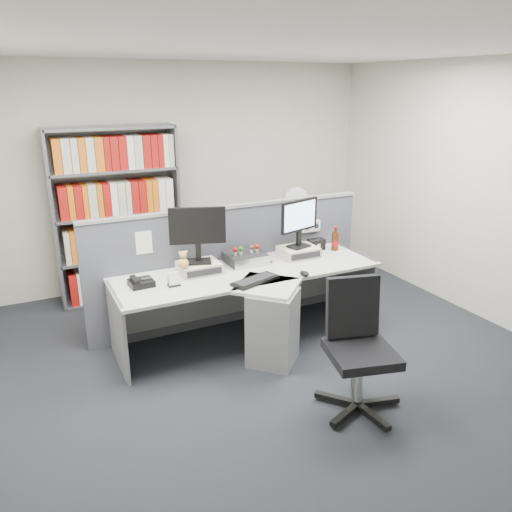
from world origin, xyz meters
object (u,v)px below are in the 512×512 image
speaker (316,244)px  shelving_unit (117,217)px  filing_cabinet (294,254)px  office_chair (358,343)px  mouse (305,273)px  desk_fan (295,203)px  monitor_left (198,230)px  desk_phone (141,282)px  keyboard (255,280)px  desktop_pc (246,258)px  desk_calendar (174,280)px  monitor_right (299,219)px  desk (259,304)px  cola_bottle (335,241)px

speaker → shelving_unit: shelving_unit is taller
filing_cabinet → office_chair: bearing=-109.9°
mouse → desk_fan: desk_fan is taller
monitor_left → desk_phone: bearing=-170.7°
filing_cabinet → desk_fan: 0.68m
speaker → shelving_unit: 2.30m
monitor_left → keyboard: bearing=-50.3°
shelving_unit → desktop_pc: bearing=-55.4°
desk_fan → desktop_pc: bearing=-139.7°
desk_calendar → desk_fan: size_ratio=0.25×
monitor_right → filing_cabinet: bearing=61.8°
desk → speaker: speaker is taller
desk → monitor_right: bearing=30.4°
monitor_right → shelving_unit: (-1.55, 1.46, -0.14)m
cola_bottle → desktop_pc: bearing=177.2°
desk → monitor_left: (-0.44, 0.38, 0.68)m
monitor_left → mouse: size_ratio=4.54×
desktop_pc → cola_bottle: (1.04, -0.05, 0.05)m
mouse → cola_bottle: cola_bottle is taller
keyboard → filing_cabinet: size_ratio=0.71×
monitor_right → desk_fan: (0.55, 1.02, -0.09)m
keyboard → mouse: (0.48, -0.06, 0.01)m
monitor_left → desk_phone: 0.71m
speaker → cola_bottle: bearing=-27.8°
shelving_unit → desk_fan: size_ratio=3.80×
desk_calendar → cola_bottle: cola_bottle is taller
desk_phone → speaker: size_ratio=1.20×
monitor_left → filing_cabinet: bearing=31.7°
filing_cabinet → desktop_pc: bearing=-139.7°
desk_calendar → desk_fan: desk_fan is taller
mouse → desk: bearing=162.1°
monitor_right → desktop_pc: (-0.58, 0.06, -0.35)m
filing_cabinet → cola_bottle: bearing=-94.8°
shelving_unit → filing_cabinet: shelving_unit is taller
desktop_pc → shelving_unit: bearing=124.6°
keyboard → desk_phone: desk_phone is taller
monitor_left → speaker: size_ratio=2.97×
desk_phone → shelving_unit: 1.58m
desk_phone → shelving_unit: (0.13, 1.56, 0.22)m
mouse → shelving_unit: size_ratio=0.06×
mouse → shelving_unit: 2.39m
shelving_unit → office_chair: size_ratio=1.97×
desk_calendar → cola_bottle: 1.90m
desk → mouse: mouse is taller
desk_fan → desk_phone: bearing=-153.5°
desk_calendar → mouse: bearing=-14.0°
desktop_pc → keyboard: (-0.14, -0.51, -0.04)m
keyboard → cola_bottle: size_ratio=1.88×
monitor_left → office_chair: monitor_left is taller
keyboard → monitor_left: bearing=129.7°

